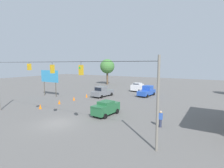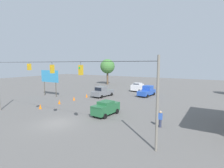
% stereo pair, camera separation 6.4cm
% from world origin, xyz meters
% --- Properties ---
extents(ground_plane, '(140.00, 140.00, 0.00)m').
position_xyz_m(ground_plane, '(0.00, 0.00, 0.00)').
color(ground_plane, '#605E5B').
extents(overhead_signal_span, '(23.05, 0.38, 7.32)m').
position_xyz_m(overhead_signal_span, '(-0.10, 0.40, 4.61)').
color(overhead_signal_span, slate).
rests_on(overhead_signal_span, ground_plane).
extents(sedan_white_withflow_deep, '(2.07, 4.10, 1.98)m').
position_xyz_m(sedan_white_withflow_deep, '(1.48, -26.48, 1.03)').
color(sedan_white_withflow_deep, silver).
rests_on(sedan_white_withflow_deep, ground_plane).
extents(pickup_truck_blue_oncoming_deep, '(2.47, 5.16, 2.12)m').
position_xyz_m(pickup_truck_blue_oncoming_deep, '(-2.79, -21.38, 0.97)').
color(pickup_truck_blue_oncoming_deep, '#234CB2').
rests_on(pickup_truck_blue_oncoming_deep, ground_plane).
extents(pickup_truck_grey_withflow_far, '(2.54, 5.25, 2.12)m').
position_xyz_m(pickup_truck_grey_withflow_far, '(4.75, -15.98, 0.98)').
color(pickup_truck_grey_withflow_far, slate).
rests_on(pickup_truck_grey_withflow_far, ground_plane).
extents(sedan_green_crossing_near, '(2.14, 4.26, 1.84)m').
position_xyz_m(sedan_green_crossing_near, '(-2.96, -5.50, 0.96)').
color(sedan_green_crossing_near, '#236038').
rests_on(sedan_green_crossing_near, ground_plane).
extents(traffic_cone_nearest, '(0.41, 0.41, 0.74)m').
position_xyz_m(traffic_cone_nearest, '(7.08, -3.07, 0.37)').
color(traffic_cone_nearest, orange).
rests_on(traffic_cone_nearest, ground_plane).
extents(traffic_cone_second, '(0.41, 0.41, 0.74)m').
position_xyz_m(traffic_cone_second, '(7.14, -6.77, 0.37)').
color(traffic_cone_second, orange).
rests_on(traffic_cone_second, ground_plane).
extents(traffic_cone_third, '(0.41, 0.41, 0.74)m').
position_xyz_m(traffic_cone_third, '(7.06, -10.16, 0.37)').
color(traffic_cone_third, orange).
rests_on(traffic_cone_third, ground_plane).
extents(traffic_cone_fourth, '(0.41, 0.41, 0.74)m').
position_xyz_m(traffic_cone_fourth, '(6.93, -13.62, 0.37)').
color(traffic_cone_fourth, orange).
rests_on(traffic_cone_fourth, ground_plane).
extents(traffic_cone_fifth, '(0.41, 0.41, 0.74)m').
position_xyz_m(traffic_cone_fifth, '(7.10, -17.19, 0.37)').
color(traffic_cone_fifth, orange).
rests_on(traffic_cone_fifth, ground_plane).
extents(traffic_cone_farthest, '(0.41, 0.41, 0.74)m').
position_xyz_m(traffic_cone_farthest, '(7.08, -20.32, 0.37)').
color(traffic_cone_farthest, orange).
rests_on(traffic_cone_farthest, ground_plane).
extents(roadside_billboard, '(4.98, 0.16, 5.34)m').
position_xyz_m(roadside_billboard, '(14.20, -10.76, 3.88)').
color(roadside_billboard, '#4C473D').
rests_on(roadside_billboard, ground_plane).
extents(pedestrian, '(0.40, 0.28, 1.76)m').
position_xyz_m(pedestrian, '(-10.27, -4.80, 0.89)').
color(pedestrian, '#2D334C').
rests_on(pedestrian, ground_plane).
extents(tree_horizon_left, '(4.61, 4.61, 8.15)m').
position_xyz_m(tree_horizon_left, '(15.21, -34.29, 5.78)').
color(tree_horizon_left, brown).
rests_on(tree_horizon_left, ground_plane).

